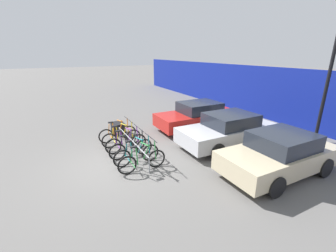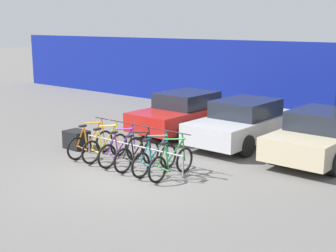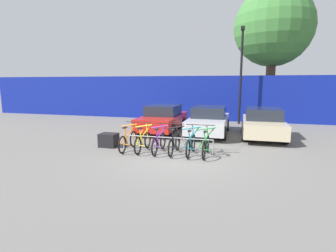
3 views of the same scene
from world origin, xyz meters
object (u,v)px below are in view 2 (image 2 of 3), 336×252
(car_beige, at_px, (322,135))
(cargo_crate, at_px, (77,140))
(bicycle_black, at_px, (137,155))
(bike_rack, at_px, (132,147))
(bicycle_purple, at_px, (121,151))
(bicycle_yellow, at_px, (105,147))
(bicycle_teal, at_px, (155,159))
(bicycle_orange, at_px, (91,143))
(bicycle_green, at_px, (171,163))
(car_silver, at_px, (244,122))
(car_red, at_px, (185,112))

(car_beige, distance_m, cargo_crate, 7.20)
(car_beige, bearing_deg, bicycle_black, -130.63)
(bike_rack, height_order, bicycle_purple, bicycle_purple)
(bike_rack, height_order, bicycle_yellow, bicycle_yellow)
(bicycle_yellow, height_order, bicycle_teal, same)
(bicycle_yellow, bearing_deg, car_beige, 43.55)
(bicycle_purple, distance_m, bicycle_teal, 1.21)
(bicycle_orange, distance_m, bicycle_green, 3.01)
(bicycle_black, xyz_separation_m, bicycle_green, (1.16, 0.00, 0.00))
(bicycle_yellow, bearing_deg, bicycle_orange, -176.85)
(bicycle_teal, height_order, car_silver, car_silver)
(bicycle_teal, distance_m, cargo_crate, 3.47)
(bicycle_purple, relative_size, bicycle_green, 1.00)
(bicycle_yellow, relative_size, car_silver, 0.40)
(bike_rack, xyz_separation_m, bicycle_black, (0.35, -0.15, -0.11))
(bicycle_teal, relative_size, car_beige, 0.42)
(car_beige, relative_size, cargo_crate, 5.76)
(bicycle_purple, relative_size, car_red, 0.40)
(bicycle_teal, relative_size, bicycle_green, 1.00)
(bike_rack, relative_size, bicycle_black, 2.08)
(bicycle_black, xyz_separation_m, car_silver, (0.77, 4.08, 0.31))
(bicycle_black, distance_m, bicycle_green, 1.16)
(bike_rack, bearing_deg, bicycle_orange, -174.36)
(bike_rack, distance_m, car_beige, 5.29)
(bicycle_purple, bearing_deg, bicycle_black, -2.32)
(bicycle_green, height_order, car_silver, car_silver)
(bicycle_orange, height_order, cargo_crate, bicycle_orange)
(bicycle_orange, distance_m, bicycle_teal, 2.46)
(bicycle_teal, xyz_separation_m, car_red, (-2.31, 4.22, 0.31))
(bicycle_black, bearing_deg, bike_rack, 156.05)
(bicycle_teal, bearing_deg, cargo_crate, 175.47)
(bicycle_purple, distance_m, car_beige, 5.58)
(bicycle_green, relative_size, car_red, 0.40)
(bicycle_black, xyz_separation_m, cargo_crate, (-2.84, 0.28, -0.10))
(bicycle_orange, relative_size, bicycle_black, 1.00)
(bicycle_black, distance_m, cargo_crate, 2.85)
(car_silver, bearing_deg, car_beige, -3.53)
(bike_rack, bearing_deg, bicycle_green, -5.64)
(bicycle_teal, bearing_deg, car_red, 118.84)
(car_silver, height_order, car_beige, same)
(bike_rack, distance_m, bicycle_yellow, 0.91)
(bicycle_black, bearing_deg, bicycle_orange, 179.35)
(bicycle_teal, distance_m, car_silver, 4.09)
(bicycle_yellow, height_order, bicycle_purple, same)
(bicycle_orange, height_order, bicycle_purple, same)
(bike_rack, xyz_separation_m, bicycle_purple, (-0.25, -0.15, -0.11))
(bicycle_teal, bearing_deg, bicycle_purple, -179.82)
(bicycle_black, distance_m, car_red, 4.55)
(car_silver, xyz_separation_m, car_beige, (2.59, -0.16, -0.00))
(bicycle_purple, distance_m, car_red, 4.37)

